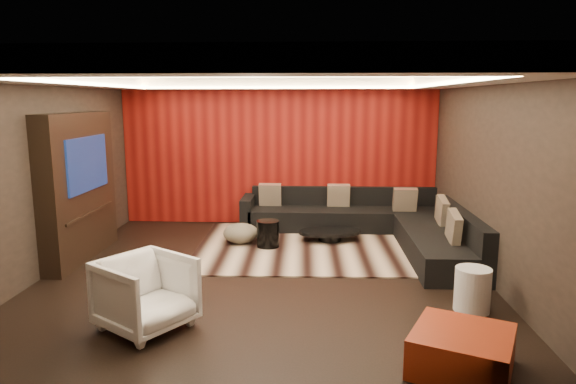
# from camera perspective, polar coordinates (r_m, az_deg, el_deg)

# --- Properties ---
(floor) EXTENTS (6.00, 6.00, 0.02)m
(floor) POSITION_cam_1_polar(r_m,az_deg,el_deg) (7.26, -2.64, -9.10)
(floor) COLOR black
(floor) RESTS_ON ground
(ceiling) EXTENTS (6.00, 6.00, 0.02)m
(ceiling) POSITION_cam_1_polar(r_m,az_deg,el_deg) (6.86, -2.84, 13.73)
(ceiling) COLOR silver
(ceiling) RESTS_ON ground
(wall_back) EXTENTS (6.00, 0.02, 2.80)m
(wall_back) POSITION_cam_1_polar(r_m,az_deg,el_deg) (9.90, -1.04, 4.49)
(wall_back) COLOR black
(wall_back) RESTS_ON ground
(wall_left) EXTENTS (0.02, 6.00, 2.80)m
(wall_left) POSITION_cam_1_polar(r_m,az_deg,el_deg) (7.81, -25.31, 1.96)
(wall_left) COLOR black
(wall_left) RESTS_ON ground
(wall_right) EXTENTS (0.02, 6.00, 2.80)m
(wall_right) POSITION_cam_1_polar(r_m,az_deg,el_deg) (7.27, 21.61, 1.68)
(wall_right) COLOR black
(wall_right) RESTS_ON ground
(red_feature_wall) EXTENTS (5.98, 0.05, 2.78)m
(red_feature_wall) POSITION_cam_1_polar(r_m,az_deg,el_deg) (9.86, -1.06, 4.47)
(red_feature_wall) COLOR #6B0C0A
(red_feature_wall) RESTS_ON ground
(soffit_back) EXTENTS (6.00, 0.60, 0.22)m
(soffit_back) POSITION_cam_1_polar(r_m,az_deg,el_deg) (9.54, -1.19, 12.04)
(soffit_back) COLOR silver
(soffit_back) RESTS_ON ground
(soffit_front) EXTENTS (6.00, 0.60, 0.22)m
(soffit_front) POSITION_cam_1_polar(r_m,az_deg,el_deg) (4.18, -6.59, 14.27)
(soffit_front) COLOR silver
(soffit_front) RESTS_ON ground
(soffit_left) EXTENTS (0.60, 4.80, 0.22)m
(soffit_left) POSITION_cam_1_polar(r_m,az_deg,el_deg) (7.61, -23.96, 11.63)
(soffit_left) COLOR silver
(soffit_left) RESTS_ON ground
(soffit_right) EXTENTS (0.60, 4.80, 0.22)m
(soffit_right) POSITION_cam_1_polar(r_m,az_deg,el_deg) (7.12, 19.89, 12.05)
(soffit_right) COLOR silver
(soffit_right) RESTS_ON ground
(cove_back) EXTENTS (4.80, 0.08, 0.04)m
(cove_back) POSITION_cam_1_polar(r_m,az_deg,el_deg) (9.20, -1.34, 11.54)
(cove_back) COLOR #FFD899
(cove_back) RESTS_ON ground
(cove_front) EXTENTS (4.80, 0.08, 0.04)m
(cove_front) POSITION_cam_1_polar(r_m,az_deg,el_deg) (4.51, -5.85, 12.84)
(cove_front) COLOR #FFD899
(cove_front) RESTS_ON ground
(cove_left) EXTENTS (0.08, 4.80, 0.04)m
(cove_left) POSITION_cam_1_polar(r_m,az_deg,el_deg) (7.46, -21.53, 11.15)
(cove_left) COLOR #FFD899
(cove_left) RESTS_ON ground
(cove_right) EXTENTS (0.08, 4.80, 0.04)m
(cove_right) POSITION_cam_1_polar(r_m,az_deg,el_deg) (7.02, 17.13, 11.50)
(cove_right) COLOR #FFD899
(cove_right) RESTS_ON ground
(tv_surround) EXTENTS (0.30, 2.00, 2.20)m
(tv_surround) POSITION_cam_1_polar(r_m,az_deg,el_deg) (8.31, -22.25, 0.53)
(tv_surround) COLOR black
(tv_surround) RESTS_ON ground
(tv_screen) EXTENTS (0.04, 1.30, 0.80)m
(tv_screen) POSITION_cam_1_polar(r_m,az_deg,el_deg) (8.19, -21.40, 2.94)
(tv_screen) COLOR black
(tv_screen) RESTS_ON ground
(tv_shelf) EXTENTS (0.04, 1.60, 0.04)m
(tv_shelf) POSITION_cam_1_polar(r_m,az_deg,el_deg) (8.31, -21.07, -2.19)
(tv_shelf) COLOR black
(tv_shelf) RESTS_ON ground
(rug) EXTENTS (4.06, 3.08, 0.02)m
(rug) POSITION_cam_1_polar(r_m,az_deg,el_deg) (8.51, 3.57, -6.02)
(rug) COLOR tan
(rug) RESTS_ON floor
(coffee_table) EXTENTS (1.21, 1.21, 0.18)m
(coffee_table) POSITION_cam_1_polar(r_m,az_deg,el_deg) (8.80, 4.66, -4.82)
(coffee_table) COLOR black
(coffee_table) RESTS_ON rug
(drum_stool) EXTENTS (0.48, 0.48, 0.43)m
(drum_stool) POSITION_cam_1_polar(r_m,az_deg,el_deg) (8.38, -2.24, -4.65)
(drum_stool) COLOR black
(drum_stool) RESTS_ON rug
(striped_pouf) EXTENTS (0.68, 0.68, 0.33)m
(striped_pouf) POSITION_cam_1_polar(r_m,az_deg,el_deg) (8.66, -5.26, -4.57)
(striped_pouf) COLOR #B3A88B
(striped_pouf) RESTS_ON rug
(white_side_table) EXTENTS (0.52, 0.52, 0.51)m
(white_side_table) POSITION_cam_1_polar(r_m,az_deg,el_deg) (6.32, 19.81, -10.16)
(white_side_table) COLOR silver
(white_side_table) RESTS_ON floor
(orange_ottoman) EXTENTS (1.10, 1.10, 0.37)m
(orange_ottoman) POSITION_cam_1_polar(r_m,az_deg,el_deg) (5.03, 18.76, -16.39)
(orange_ottoman) COLOR maroon
(orange_ottoman) RESTS_ON floor
(armchair) EXTENTS (1.17, 1.17, 0.78)m
(armchair) POSITION_cam_1_polar(r_m,az_deg,el_deg) (5.67, -15.49, -10.82)
(armchair) COLOR silver
(armchair) RESTS_ON floor
(sectional_sofa) EXTENTS (3.65, 3.50, 0.75)m
(sectional_sofa) POSITION_cam_1_polar(r_m,az_deg,el_deg) (9.00, 9.59, -3.59)
(sectional_sofa) COLOR black
(sectional_sofa) RESTS_ON floor
(throw_pillows) EXTENTS (3.16, 2.73, 0.50)m
(throw_pillows) POSITION_cam_1_polar(r_m,az_deg,el_deg) (8.93, 9.72, -1.35)
(throw_pillows) COLOR beige
(throw_pillows) RESTS_ON sectional_sofa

